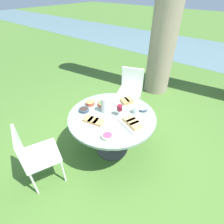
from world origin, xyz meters
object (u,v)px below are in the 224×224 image
object	(u,v)px
chair_near_left	(131,87)
water_pitcher	(105,105)
chair_near_right	(34,154)
wine_glass	(120,108)
dining_table	(112,121)

from	to	relation	value
chair_near_left	water_pitcher	size ratio (longest dim) A/B	4.03
chair_near_left	water_pitcher	xyz separation A→B (m)	(0.30, -1.13, 0.29)
chair_near_left	water_pitcher	world-z (taller)	water_pitcher
chair_near_right	chair_near_left	bearing A→B (deg)	90.93
water_pitcher	wine_glass	distance (m)	0.23
chair_near_left	dining_table	bearing A→B (deg)	-68.75
chair_near_left	wine_glass	size ratio (longest dim) A/B	5.39
dining_table	chair_near_right	distance (m)	1.12
dining_table	chair_near_left	size ratio (longest dim) A/B	1.41
chair_near_right	water_pitcher	bearing A→B (deg)	75.85
dining_table	chair_near_right	size ratio (longest dim) A/B	1.41
dining_table	water_pitcher	distance (m)	0.26
dining_table	wine_glass	distance (m)	0.25
chair_near_right	dining_table	bearing A→B (deg)	68.42
chair_near_right	wine_glass	distance (m)	1.25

